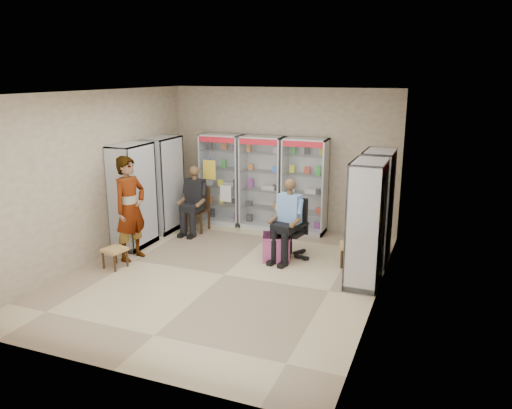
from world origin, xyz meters
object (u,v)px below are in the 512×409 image
at_px(wooden_chair, 197,209).
at_px(pink_trunk, 276,247).
at_px(cabinet_left_near, 133,196).
at_px(woven_stool_b, 115,258).
at_px(cabinet_right_near, 366,224).
at_px(standing_man, 130,208).
at_px(cabinet_back_left, 222,179).
at_px(cabinet_back_right, 305,186).
at_px(cabinet_right_far, 376,207).
at_px(woven_stool_a, 351,255).
at_px(cabinet_back_mid, 262,183).
at_px(seated_shopkeeper, 290,221).
at_px(office_chair, 291,229).
at_px(cabinet_left_far, 163,185).

distance_m(wooden_chair, pink_trunk, 2.37).
height_order(cabinet_left_near, woven_stool_b, cabinet_left_near).
relative_size(cabinet_right_near, standing_man, 1.06).
xyz_separation_m(cabinet_back_left, cabinet_right_near, (3.53, -2.23, 0.00)).
height_order(cabinet_back_right, standing_man, cabinet_back_right).
relative_size(cabinet_right_far, woven_stool_a, 5.07).
relative_size(cabinet_right_near, pink_trunk, 4.13).
relative_size(cabinet_right_far, cabinet_left_near, 1.00).
xyz_separation_m(cabinet_back_mid, pink_trunk, (0.93, -1.74, -0.77)).
height_order(woven_stool_a, woven_stool_b, woven_stool_a).
height_order(cabinet_back_right, wooden_chair, cabinet_back_right).
xyz_separation_m(cabinet_right_near, pink_trunk, (-1.65, 0.49, -0.77)).
bearing_deg(woven_stool_b, standing_man, 87.30).
height_order(seated_shopkeeper, standing_man, standing_man).
relative_size(cabinet_back_mid, woven_stool_a, 5.07).
relative_size(cabinet_back_mid, standing_man, 1.06).
distance_m(cabinet_back_right, woven_stool_b, 4.08).
distance_m(cabinet_back_right, standing_man, 3.61).
bearing_deg(pink_trunk, seated_shopkeeper, 38.56).
xyz_separation_m(woven_stool_b, standing_man, (0.02, 0.49, 0.77)).
height_order(cabinet_back_right, office_chair, cabinet_back_right).
distance_m(seated_shopkeeper, pink_trunk, 0.53).
distance_m(cabinet_back_mid, pink_trunk, 2.12).
relative_size(cabinet_back_mid, pink_trunk, 4.13).
height_order(pink_trunk, woven_stool_b, pink_trunk).
relative_size(pink_trunk, woven_stool_b, 1.37).
height_order(seated_shopkeeper, pink_trunk, seated_shopkeeper).
xyz_separation_m(cabinet_back_right, woven_stool_b, (-2.50, -3.12, -0.82)).
height_order(cabinet_back_mid, standing_man, cabinet_back_mid).
bearing_deg(pink_trunk, standing_man, -160.13).
xyz_separation_m(cabinet_back_left, cabinet_back_right, (1.90, 0.00, 0.00)).
distance_m(cabinet_left_near, wooden_chair, 1.56).
xyz_separation_m(seated_shopkeeper, woven_stool_b, (-2.68, -1.54, -0.52)).
bearing_deg(woven_stool_b, woven_stool_a, 22.53).
bearing_deg(cabinet_right_near, wooden_chair, 68.36).
distance_m(seated_shopkeeper, woven_stool_b, 3.14).
xyz_separation_m(cabinet_left_far, wooden_chair, (0.68, 0.20, -0.53)).
bearing_deg(cabinet_back_mid, office_chair, -53.51).
relative_size(woven_stool_b, standing_man, 0.19).
bearing_deg(cabinet_right_far, cabinet_back_mid, 66.35).
bearing_deg(cabinet_left_far, office_chair, 78.70).
distance_m(cabinet_right_near, wooden_chair, 4.10).
bearing_deg(cabinet_right_near, woven_stool_a, 25.74).
relative_size(cabinet_back_left, office_chair, 1.82).
height_order(cabinet_back_right, cabinet_right_far, same).
height_order(office_chair, seated_shopkeeper, seated_shopkeeper).
relative_size(woven_stool_a, standing_man, 0.21).
distance_m(cabinet_right_far, woven_stool_a, 0.96).
bearing_deg(standing_man, office_chair, -56.73).
xyz_separation_m(pink_trunk, standing_man, (-2.46, -0.89, 0.71)).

